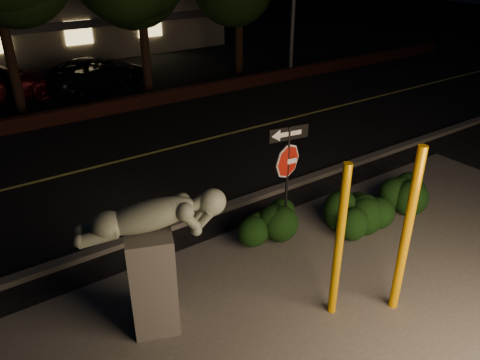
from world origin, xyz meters
name	(u,v)px	position (x,y,z in m)	size (l,w,h in m)	color
ground	(118,125)	(0.00, 10.00, 0.00)	(90.00, 90.00, 0.00)	black
patio	(347,297)	(0.00, -1.00, 0.01)	(14.00, 6.00, 0.02)	#4C4944
road	(155,152)	(0.00, 7.00, 0.01)	(80.00, 8.00, 0.01)	black
lane_marking	(155,152)	(0.00, 7.00, 0.02)	(80.00, 0.12, 0.01)	#CAC550
curb	(228,206)	(0.00, 2.90, 0.06)	(80.00, 0.25, 0.12)	#4C4944
brick_wall	(104,108)	(0.00, 11.30, 0.25)	(40.00, 0.35, 0.50)	#471D16
parking_lot	(61,81)	(0.00, 17.00, 0.01)	(40.00, 12.00, 0.01)	black
building	(15,16)	(0.00, 24.99, 2.00)	(22.00, 10.20, 4.00)	gray
yellow_pole_left	(339,244)	(-0.48, -1.09, 1.43)	(0.14, 0.14, 2.86)	#DA9802
yellow_pole_right	(406,233)	(0.50, -1.62, 1.54)	(0.15, 0.15, 3.08)	#FDA602
signpost	(288,162)	(0.31, 1.16, 1.82)	(0.86, 0.18, 2.56)	black
sculpture	(153,250)	(-3.08, 0.34, 1.51)	(2.25, 1.34, 2.45)	#4C4944
hedge_center	(269,222)	(-0.02, 1.31, 0.44)	(1.69, 0.79, 0.88)	black
hedge_right	(361,205)	(1.96, 0.52, 0.56)	(1.72, 0.92, 1.13)	black
hedge_far_right	(409,188)	(3.63, 0.53, 0.49)	(1.42, 0.89, 0.98)	black
parked_car_dark	(94,73)	(0.99, 15.05, 0.66)	(2.21, 4.78, 1.33)	black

